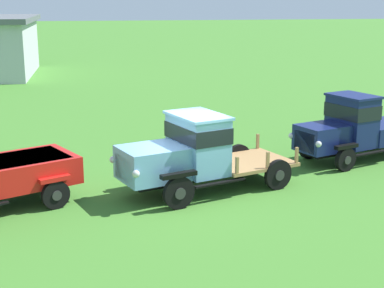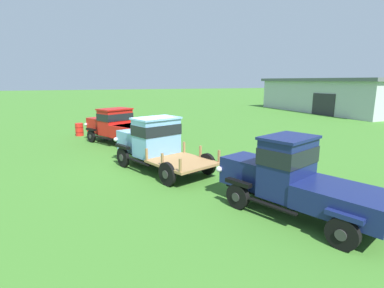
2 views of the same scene
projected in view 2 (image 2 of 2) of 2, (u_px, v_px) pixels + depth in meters
ground_plane at (148, 167)px, 13.61m from camera, size 240.00×240.00×0.00m
farm_shed at (338, 95)px, 37.50m from camera, size 18.32×10.54×4.10m
vintage_truck_foreground_near at (119, 126)px, 18.48m from camera, size 5.68×4.08×2.15m
vintage_truck_second_in_line at (153, 141)px, 13.32m from camera, size 5.65×3.66×2.29m
vintage_truck_midrow_center at (294, 178)px, 8.59m from camera, size 5.17×3.26×2.29m
oil_drum_beside_row at (79, 129)px, 21.14m from camera, size 0.57×0.57×0.89m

